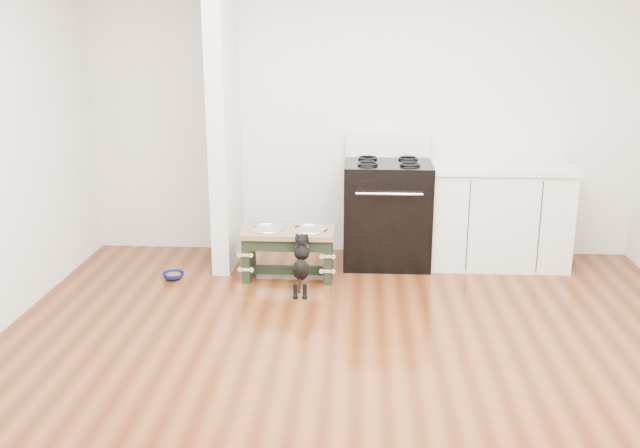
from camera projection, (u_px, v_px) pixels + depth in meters
The scene contains 8 objects.
ground at pixel (356, 373), 4.42m from camera, with size 5.00×5.00×0.00m, color #4A210D.
room_shell at pixel (360, 111), 3.98m from camera, with size 5.00×5.00×5.00m.
partition_wall at pixel (224, 113), 6.14m from camera, with size 0.15×0.80×2.70m, color silver.
oven_range at pixel (387, 211), 6.35m from camera, with size 0.76×0.69×1.14m.
cabinet_run at pixel (497, 215), 6.32m from camera, with size 1.24×0.64×0.91m.
dog_feeder at pixel (288, 244), 6.00m from camera, with size 0.77×0.41×0.44m.
puppy at pixel (301, 263), 5.67m from camera, with size 0.14×0.40×0.47m.
floor_bowl at pixel (173, 276), 6.04m from camera, with size 0.19×0.19×0.06m.
Camera 1 is at (0.01, -4.01, 2.10)m, focal length 40.00 mm.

